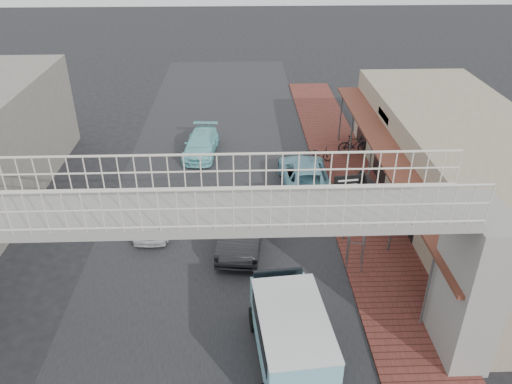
{
  "coord_description": "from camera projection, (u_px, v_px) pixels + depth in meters",
  "views": [
    {
      "loc": [
        1.05,
        -14.96,
        11.93
      ],
      "look_at": [
        1.69,
        2.91,
        1.8
      ],
      "focal_mm": 35.0,
      "sensor_mm": 36.0,
      "label": 1
    }
  ],
  "objects": [
    {
      "name": "dark_sedan",
      "position": [
        242.0,
        225.0,
        20.26
      ],
      "size": [
        2.17,
        4.81,
        1.53
      ],
      "primitive_type": "imported",
      "rotation": [
        0.0,
        0.0,
        -0.12
      ],
      "color": "black",
      "rests_on": "ground"
    },
    {
      "name": "arrow_sign",
      "position": [
        367.0,
        185.0,
        19.47
      ],
      "size": [
        1.82,
        1.17,
        3.06
      ],
      "rotation": [
        0.0,
        0.0,
        0.13
      ],
      "color": "#59595B",
      "rests_on": "sidewalk"
    },
    {
      "name": "sidewalk",
      "position": [
        366.0,
        224.0,
        21.65
      ],
      "size": [
        3.0,
        40.0,
        0.1
      ],
      "primitive_type": "cube",
      "color": "brown",
      "rests_on": "ground"
    },
    {
      "name": "white_hatchback",
      "position": [
        155.0,
        214.0,
        21.28
      ],
      "size": [
        1.56,
        3.68,
        1.24
      ],
      "primitive_type": "imported",
      "rotation": [
        0.0,
        0.0,
        -0.03
      ],
      "color": "silver",
      "rests_on": "ground"
    },
    {
      "name": "angkot_curb",
      "position": [
        305.0,
        175.0,
        24.22
      ],
      "size": [
        2.4,
        5.04,
        1.39
      ],
      "primitive_type": "imported",
      "rotation": [
        0.0,
        0.0,
        3.16
      ],
      "color": "#67A4B4",
      "rests_on": "ground"
    },
    {
      "name": "motorcycle_near",
      "position": [
        318.0,
        153.0,
        26.89
      ],
      "size": [
        1.61,
        0.93,
        0.8
      ],
      "primitive_type": "imported",
      "rotation": [
        0.0,
        0.0,
        1.29
      ],
      "color": "black",
      "rests_on": "sidewalk"
    },
    {
      "name": "shophouse_row",
      "position": [
        468.0,
        172.0,
        21.69
      ],
      "size": [
        7.2,
        18.0,
        4.0
      ],
      "color": "gray",
      "rests_on": "ground"
    },
    {
      "name": "ground",
      "position": [
        214.0,
        272.0,
        18.86
      ],
      "size": [
        120.0,
        120.0,
        0.0
      ],
      "primitive_type": "plane",
      "color": "black",
      "rests_on": "ground"
    },
    {
      "name": "footbridge",
      "position": [
        204.0,
        273.0,
        13.82
      ],
      "size": [
        16.4,
        2.4,
        6.34
      ],
      "color": "gray",
      "rests_on": "ground"
    },
    {
      "name": "motorcycle_far",
      "position": [
        354.0,
        144.0,
        27.58
      ],
      "size": [
        1.77,
        0.52,
        1.06
      ],
      "primitive_type": "imported",
      "rotation": [
        0.0,
        0.0,
        1.56
      ],
      "color": "black",
      "rests_on": "sidewalk"
    },
    {
      "name": "angkot_far",
      "position": [
        201.0,
        144.0,
        27.71
      ],
      "size": [
        2.03,
        4.24,
        1.19
      ],
      "primitive_type": "imported",
      "rotation": [
        0.0,
        0.0,
        -0.09
      ],
      "color": "#7ED6DA",
      "rests_on": "ground"
    },
    {
      "name": "road_strip",
      "position": [
        214.0,
        272.0,
        18.86
      ],
      "size": [
        10.0,
        60.0,
        0.01
      ],
      "primitive_type": "cube",
      "color": "black",
      "rests_on": "ground"
    },
    {
      "name": "angkot_van",
      "position": [
        291.0,
        331.0,
        14.39
      ],
      "size": [
        2.35,
        4.49,
        2.12
      ],
      "rotation": [
        0.0,
        0.0,
        0.1
      ],
      "color": "black",
      "rests_on": "ground"
    },
    {
      "name": "street_clock",
      "position": [
        360.0,
        209.0,
        17.74
      ],
      "size": [
        0.78,
        0.68,
        3.08
      ],
      "rotation": [
        0.0,
        0.0,
        -0.17
      ],
      "color": "#59595B",
      "rests_on": "sidewalk"
    }
  ]
}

